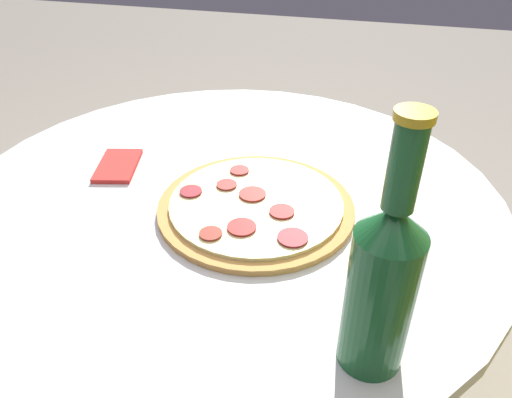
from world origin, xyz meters
name	(u,v)px	position (x,y,z in m)	size (l,w,h in m)	color
table	(230,267)	(0.00, 0.00, 0.58)	(0.90, 0.90, 0.74)	silver
pizza	(256,206)	(0.03, 0.06, 0.74)	(0.31, 0.31, 0.02)	#C68E47
beer_bottle	(382,282)	(0.27, 0.25, 0.85)	(0.07, 0.07, 0.30)	#195628
napkin	(118,166)	(-0.03, -0.21, 0.74)	(0.12, 0.09, 0.01)	red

